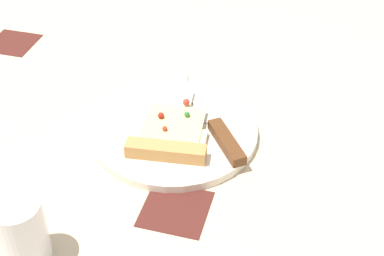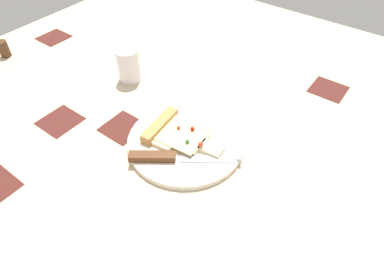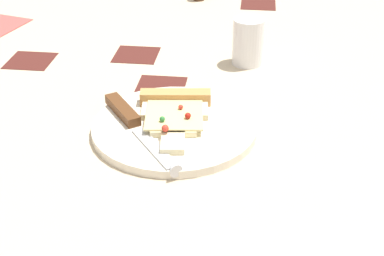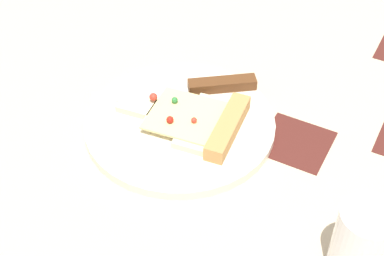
# 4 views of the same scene
# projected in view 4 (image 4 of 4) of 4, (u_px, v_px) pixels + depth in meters

# --- Properties ---
(ground_plane) EXTENTS (1.53, 1.53, 0.03)m
(ground_plane) POSITION_uv_depth(u_px,v_px,m) (198.00, 160.00, 0.78)
(ground_plane) COLOR #C6B293
(ground_plane) RESTS_ON ground
(plate) EXTENTS (0.27, 0.27, 0.01)m
(plate) POSITION_uv_depth(u_px,v_px,m) (180.00, 124.00, 0.80)
(plate) COLOR silver
(plate) RESTS_ON ground_plane
(pizza_slice) EXTENTS (0.12, 0.18, 0.02)m
(pizza_slice) POSITION_uv_depth(u_px,v_px,m) (197.00, 121.00, 0.78)
(pizza_slice) COLOR beige
(pizza_slice) RESTS_ON plate
(knife) EXTENTS (0.16, 0.21, 0.02)m
(knife) POSITION_uv_depth(u_px,v_px,m) (191.00, 88.00, 0.84)
(knife) COLOR silver
(knife) RESTS_ON plate
(drinking_glass) EXTENTS (0.06, 0.06, 0.09)m
(drinking_glass) POSITION_uv_depth(u_px,v_px,m) (361.00, 242.00, 0.61)
(drinking_glass) COLOR white
(drinking_glass) RESTS_ON ground_plane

